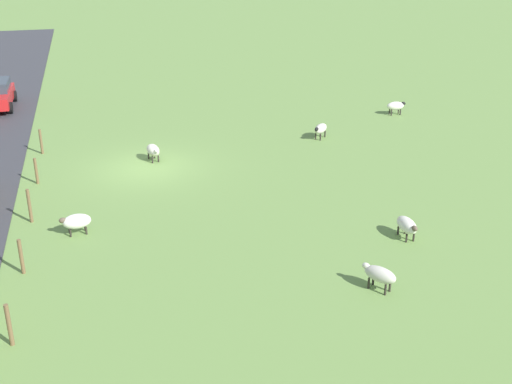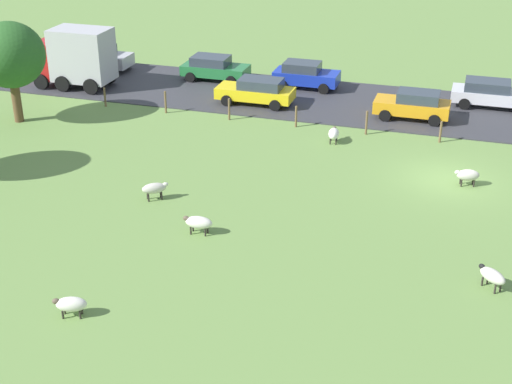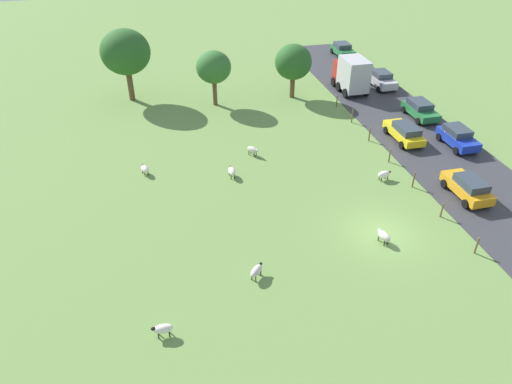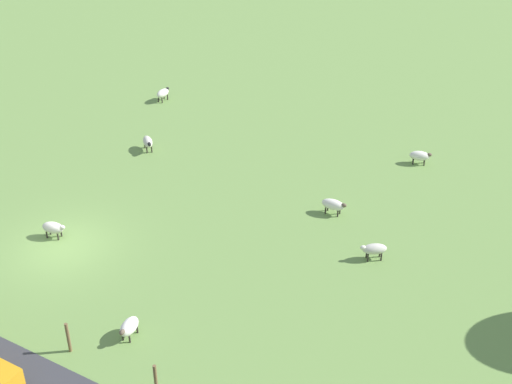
{
  "view_description": "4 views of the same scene",
  "coord_description": "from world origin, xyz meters",
  "px_view_note": "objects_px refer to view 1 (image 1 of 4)",
  "views": [
    {
      "loc": [
        1.81,
        27.36,
        10.43
      ],
      "look_at": [
        -3.23,
        7.06,
        1.45
      ],
      "focal_mm": 45.7,
      "sensor_mm": 36.0,
      "label": 1
    },
    {
      "loc": [
        -31.87,
        -0.71,
        14.05
      ],
      "look_at": [
        -6.84,
        7.02,
        1.51
      ],
      "focal_mm": 51.75,
      "sensor_mm": 36.0,
      "label": 2
    },
    {
      "loc": [
        -13.41,
        -21.34,
        19.04
      ],
      "look_at": [
        -7.05,
        5.54,
        0.65
      ],
      "focal_mm": 33.04,
      "sensor_mm": 36.0,
      "label": 3
    },
    {
      "loc": [
        17.86,
        19.68,
        18.66
      ],
      "look_at": [
        -6.05,
        6.08,
        1.42
      ],
      "focal_mm": 50.94,
      "sensor_mm": 36.0,
      "label": 4
    }
  ],
  "objects_px": {
    "sheep_1": "(153,150)",
    "sheep_6": "(407,225)",
    "sheep_2": "(76,221)",
    "sheep_5": "(396,106)",
    "sheep_0": "(380,274)",
    "sheep_4": "(320,129)"
  },
  "relations": [
    {
      "from": "sheep_1",
      "to": "sheep_6",
      "type": "xyz_separation_m",
      "value": [
        -7.76,
        9.88,
        -0.01
      ]
    },
    {
      "from": "sheep_1",
      "to": "sheep_2",
      "type": "xyz_separation_m",
      "value": [
        3.35,
        6.79,
        -0.02
      ]
    },
    {
      "from": "sheep_2",
      "to": "sheep_5",
      "type": "xyz_separation_m",
      "value": [
        -17.28,
        -10.97,
        0.02
      ]
    },
    {
      "from": "sheep_0",
      "to": "sheep_6",
      "type": "distance_m",
      "value": 3.72
    },
    {
      "from": "sheep_1",
      "to": "sheep_2",
      "type": "distance_m",
      "value": 7.57
    },
    {
      "from": "sheep_5",
      "to": "sheep_1",
      "type": "bearing_deg",
      "value": 16.71
    },
    {
      "from": "sheep_2",
      "to": "sheep_6",
      "type": "height_order",
      "value": "sheep_2"
    },
    {
      "from": "sheep_2",
      "to": "sheep_6",
      "type": "xyz_separation_m",
      "value": [
        -11.11,
        3.09,
        0.01
      ]
    },
    {
      "from": "sheep_0",
      "to": "sheep_2",
      "type": "height_order",
      "value": "sheep_0"
    },
    {
      "from": "sheep_2",
      "to": "sheep_4",
      "type": "bearing_deg",
      "value": -145.9
    },
    {
      "from": "sheep_2",
      "to": "sheep_0",
      "type": "bearing_deg",
      "value": 145.69
    },
    {
      "from": "sheep_1",
      "to": "sheep_4",
      "type": "distance_m",
      "value": 8.54
    },
    {
      "from": "sheep_0",
      "to": "sheep_4",
      "type": "xyz_separation_m",
      "value": [
        -3.0,
        -14.0,
        -0.02
      ]
    },
    {
      "from": "sheep_4",
      "to": "sheep_1",
      "type": "bearing_deg",
      "value": 8.11
    },
    {
      "from": "sheep_6",
      "to": "sheep_2",
      "type": "bearing_deg",
      "value": -15.54
    },
    {
      "from": "sheep_5",
      "to": "sheep_2",
      "type": "bearing_deg",
      "value": 32.41
    },
    {
      "from": "sheep_2",
      "to": "sheep_5",
      "type": "distance_m",
      "value": 20.47
    },
    {
      "from": "sheep_1",
      "to": "sheep_6",
      "type": "relative_size",
      "value": 0.95
    },
    {
      "from": "sheep_0",
      "to": "sheep_2",
      "type": "distance_m",
      "value": 10.66
    },
    {
      "from": "sheep_0",
      "to": "sheep_2",
      "type": "relative_size",
      "value": 1.0
    },
    {
      "from": "sheep_1",
      "to": "sheep_6",
      "type": "bearing_deg",
      "value": 128.15
    },
    {
      "from": "sheep_6",
      "to": "sheep_5",
      "type": "bearing_deg",
      "value": -113.69
    }
  ]
}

